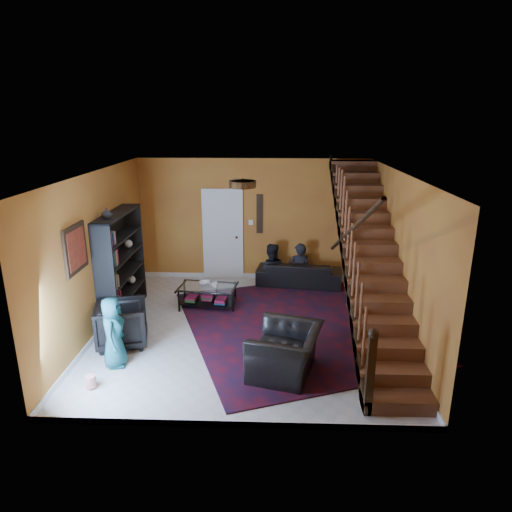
{
  "coord_description": "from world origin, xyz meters",
  "views": [
    {
      "loc": [
        0.45,
        -7.5,
        3.71
      ],
      "look_at": [
        0.16,
        0.4,
        1.26
      ],
      "focal_mm": 32.0,
      "sensor_mm": 36.0,
      "label": 1
    }
  ],
  "objects_px": {
    "bookshelf": "(122,266)",
    "coffee_table": "(208,295)",
    "armchair_left": "(122,324)",
    "armchair_right": "(285,352)",
    "sofa": "(299,273)"
  },
  "relations": [
    {
      "from": "armchair_left",
      "to": "armchair_right",
      "type": "height_order",
      "value": "armchair_left"
    },
    {
      "from": "sofa",
      "to": "coffee_table",
      "type": "height_order",
      "value": "sofa"
    },
    {
      "from": "sofa",
      "to": "armchair_left",
      "type": "bearing_deg",
      "value": 51.33
    },
    {
      "from": "armchair_right",
      "to": "coffee_table",
      "type": "relative_size",
      "value": 0.91
    },
    {
      "from": "bookshelf",
      "to": "coffee_table",
      "type": "xyz_separation_m",
      "value": [
        1.57,
        0.4,
        -0.72
      ]
    },
    {
      "from": "armchair_left",
      "to": "armchair_right",
      "type": "bearing_deg",
      "value": -121.53
    },
    {
      "from": "bookshelf",
      "to": "armchair_right",
      "type": "xyz_separation_m",
      "value": [
        3.06,
        -2.06,
        -0.61
      ]
    },
    {
      "from": "sofa",
      "to": "armchair_right",
      "type": "height_order",
      "value": "armchair_right"
    },
    {
      "from": "bookshelf",
      "to": "sofa",
      "type": "distance_m",
      "value": 3.93
    },
    {
      "from": "coffee_table",
      "to": "armchair_right",
      "type": "bearing_deg",
      "value": -58.65
    },
    {
      "from": "armchair_left",
      "to": "coffee_table",
      "type": "distance_m",
      "value": 2.05
    },
    {
      "from": "bookshelf",
      "to": "armchair_right",
      "type": "distance_m",
      "value": 3.74
    },
    {
      "from": "armchair_left",
      "to": "coffee_table",
      "type": "xyz_separation_m",
      "value": [
        1.21,
        1.65,
        -0.13
      ]
    },
    {
      "from": "armchair_left",
      "to": "bookshelf",
      "type": "bearing_deg",
      "value": 0.96
    },
    {
      "from": "bookshelf",
      "to": "coffee_table",
      "type": "bearing_deg",
      "value": 14.42
    }
  ]
}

